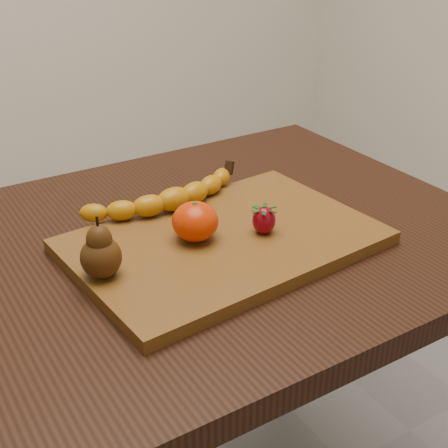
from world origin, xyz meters
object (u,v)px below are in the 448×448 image
table (180,293)px  pear (100,247)px  cutting_board (224,242)px  mandarin (195,222)px

table → pear: bearing=-157.3°
pear → cutting_board: bearing=2.1°
cutting_board → mandarin: bearing=157.0°
table → cutting_board: cutting_board is taller
cutting_board → mandarin: size_ratio=6.52×
table → mandarin: size_ratio=14.50×
pear → table: bearing=22.7°
cutting_board → pear: (-0.20, -0.01, 0.05)m
cutting_board → mandarin: (-0.04, 0.01, 0.04)m
pear → mandarin: size_ratio=1.26×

